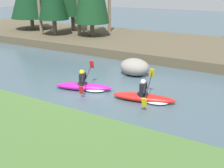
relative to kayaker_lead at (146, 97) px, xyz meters
The scene contains 7 objects.
ground_plane 2.99m from the kayaker_lead, behind, with size 90.00×90.00×0.00m, color #425660.
riverbank_far 10.10m from the kayaker_lead, 107.00° to the left, with size 44.00×8.68×0.60m.
bare_tree_upstream 15.11m from the kayaker_lead, 149.69° to the left, with size 2.86×2.82×5.12m.
bare_tree_mid_upstream 14.01m from the kayaker_lead, 137.35° to the left, with size 2.98×2.95×5.36m.
kayaker_lead is the anchor object (origin of this frame).
kayaker_middle 3.00m from the kayaker_lead, behind, with size 2.75×2.01×1.20m.
boulder_midstream 3.56m from the kayaker_lead, 122.66° to the left, with size 1.65×1.29×0.93m.
Camera 1 is at (6.64, -9.23, 4.69)m, focal length 42.00 mm.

